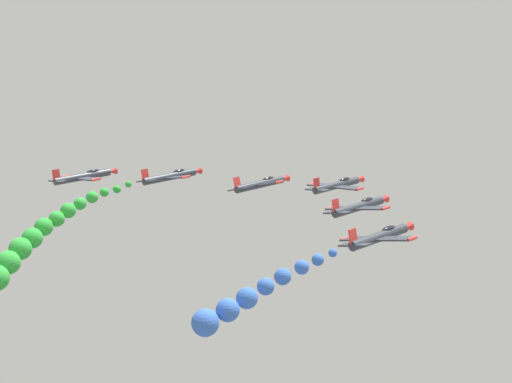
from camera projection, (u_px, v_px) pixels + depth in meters
airplane_lead at (337, 185)px, 99.29m from camera, size 9.54×10.35×2.59m
airplane_left_inner at (261, 184)px, 100.24m from camera, size 9.23×10.35×3.40m
airplane_right_inner at (359, 206)px, 87.12m from camera, size 9.41×10.35×3.04m
airplane_left_outer at (171, 176)px, 101.31m from camera, size 9.42×10.35×3.01m
smoke_trail_left_outer at (11, 265)px, 79.55m from camera, size 12.96×28.98×9.47m
airplane_right_outer at (380, 236)px, 74.60m from camera, size 9.35×10.35×3.19m
smoke_trail_right_outer at (244, 300)px, 62.08m from camera, size 2.48×18.30×3.96m
airplane_trailing at (84, 176)px, 102.81m from camera, size 9.52×10.35×2.67m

